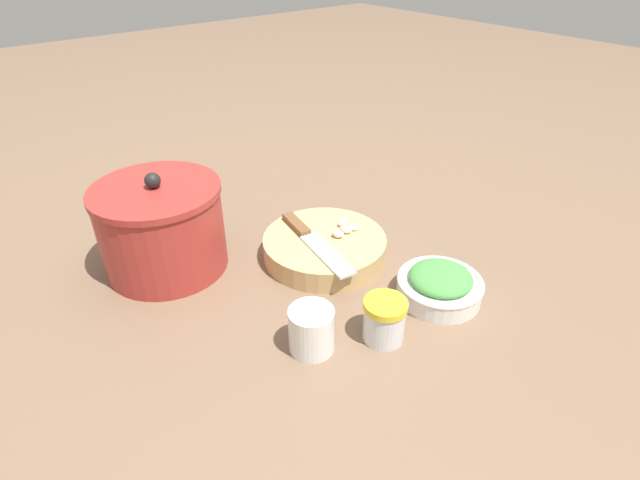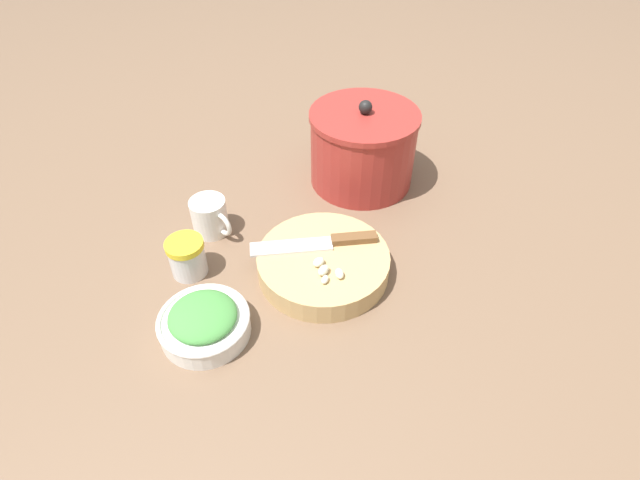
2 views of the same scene
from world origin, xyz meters
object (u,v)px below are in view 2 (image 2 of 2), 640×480
object	(u,v)px
cutting_board	(321,264)
garlic_cloves	(326,270)
chef_knife	(322,242)
stock_pot	(363,148)
herb_bowl	(204,322)
coffee_mug	(210,217)
spice_jar	(187,257)

from	to	relation	value
cutting_board	garlic_cloves	distance (m)	0.05
chef_knife	stock_pot	size ratio (longest dim) A/B	1.01
herb_bowl	coffee_mug	bearing A→B (deg)	79.41
herb_bowl	coffee_mug	xyz separation A→B (m)	(0.05, 0.25, 0.01)
cutting_board	stock_pot	size ratio (longest dim) A/B	1.04
herb_bowl	spice_jar	size ratio (longest dim) A/B	2.06
garlic_cloves	coffee_mug	size ratio (longest dim) A/B	0.70
cutting_board	stock_pot	xyz separation A→B (m)	(0.17, 0.25, 0.06)
herb_bowl	garlic_cloves	bearing A→B (deg)	8.29
herb_bowl	stock_pot	distance (m)	0.51
spice_jar	stock_pot	world-z (taller)	stock_pot
chef_knife	garlic_cloves	distance (m)	0.07
coffee_mug	herb_bowl	bearing A→B (deg)	-100.59
spice_jar	herb_bowl	bearing A→B (deg)	-86.38
herb_bowl	stock_pot	xyz separation A→B (m)	(0.39, 0.32, 0.06)
garlic_cloves	spice_jar	world-z (taller)	spice_jar
garlic_cloves	stock_pot	distance (m)	0.34
cutting_board	herb_bowl	xyz separation A→B (m)	(-0.22, -0.07, 0.01)
chef_knife	herb_bowl	world-z (taller)	herb_bowl
garlic_cloves	spice_jar	xyz separation A→B (m)	(-0.23, 0.12, -0.01)
cutting_board	spice_jar	world-z (taller)	spice_jar
herb_bowl	cutting_board	bearing A→B (deg)	18.47
chef_knife	stock_pot	distance (m)	0.28
cutting_board	coffee_mug	xyz separation A→B (m)	(-0.17, 0.17, 0.02)
cutting_board	coffee_mug	world-z (taller)	coffee_mug
herb_bowl	coffee_mug	world-z (taller)	coffee_mug
stock_pot	coffee_mug	bearing A→B (deg)	-167.59
garlic_cloves	stock_pot	bearing A→B (deg)	58.91
coffee_mug	stock_pot	xyz separation A→B (m)	(0.35, 0.08, 0.05)
garlic_cloves	coffee_mug	xyz separation A→B (m)	(-0.17, 0.22, -0.01)
stock_pot	herb_bowl	bearing A→B (deg)	-140.46
chef_knife	cutting_board	bearing A→B (deg)	170.16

